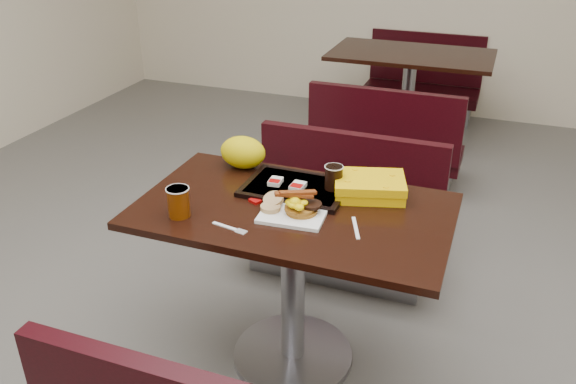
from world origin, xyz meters
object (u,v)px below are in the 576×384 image
(bench_far_n, at_px, (421,79))
(coffee_cup_far, at_px, (334,177))
(knife, at_px, (356,228))
(paper_bag, at_px, (243,152))
(hashbrown_sleeve_left, at_px, (275,181))
(hashbrown_sleeve_right, at_px, (298,186))
(tray, at_px, (296,188))
(platter, at_px, (293,214))
(table_far, at_px, (407,101))
(pancake_stack, at_px, (302,209))
(bench_near_n, at_px, (340,213))
(fork, at_px, (225,226))
(bench_far_s, at_px, (388,133))
(clamshell, at_px, (370,187))
(table_near, at_px, (293,287))
(coffee_cup_near, at_px, (179,202))

(bench_far_n, relative_size, coffee_cup_far, 10.32)
(knife, distance_m, paper_bag, 0.69)
(hashbrown_sleeve_left, distance_m, coffee_cup_far, 0.24)
(hashbrown_sleeve_right, bearing_deg, tray, 128.12)
(platter, distance_m, coffee_cup_far, 0.26)
(table_far, distance_m, tray, 2.48)
(bench_far_n, xyz_separation_m, pancake_stack, (0.05, -3.35, 0.42))
(table_far, height_order, hashbrown_sleeve_right, hashbrown_sleeve_right)
(bench_near_n, xyz_separation_m, fork, (-0.18, -0.92, 0.39))
(bench_far_s, relative_size, bench_far_n, 1.00)
(bench_near_n, xyz_separation_m, bench_far_s, (0.00, 1.20, 0.00))
(platter, bearing_deg, bench_far_n, 86.18)
(platter, height_order, clamshell, clamshell)
(knife, xyz_separation_m, hashbrown_sleeve_left, (-0.39, 0.20, 0.03))
(platter, xyz_separation_m, fork, (-0.20, -0.16, -0.00))
(bench_near_n, distance_m, table_far, 1.90)
(table_near, distance_m, coffee_cup_far, 0.49)
(platter, relative_size, tray, 0.58)
(hashbrown_sleeve_right, relative_size, clamshell, 0.26)
(coffee_cup_near, bearing_deg, paper_bag, 84.91)
(pancake_stack, xyz_separation_m, knife, (0.21, -0.02, -0.02))
(bench_far_s, bearing_deg, fork, -94.93)
(bench_far_n, height_order, tray, tray)
(table_near, bearing_deg, table_far, 90.00)
(bench_far_s, height_order, hashbrown_sleeve_right, hashbrown_sleeve_right)
(bench_near_n, height_order, coffee_cup_far, coffee_cup_far)
(coffee_cup_near, xyz_separation_m, coffee_cup_far, (0.48, 0.38, 0.01))
(hashbrown_sleeve_left, height_order, hashbrown_sleeve_right, hashbrown_sleeve_right)
(table_far, distance_m, fork, 2.86)
(knife, bearing_deg, fork, -91.88)
(bench_near_n, distance_m, coffee_cup_far, 0.71)
(bench_near_n, height_order, tray, tray)
(coffee_cup_far, bearing_deg, knife, -57.08)
(bench_near_n, xyz_separation_m, hashbrown_sleeve_right, (-0.03, -0.58, 0.42))
(bench_far_s, bearing_deg, pancake_stack, -88.54)
(tray, bearing_deg, platter, -72.95)
(fork, distance_m, clamshell, 0.61)
(coffee_cup_far, bearing_deg, table_far, 92.52)
(pancake_stack, distance_m, hashbrown_sleeve_right, 0.19)
(bench_far_s, relative_size, knife, 6.43)
(pancake_stack, relative_size, fork, 0.82)
(table_far, height_order, bench_far_s, table_far)
(table_near, relative_size, bench_near_n, 1.20)
(hashbrown_sleeve_right, bearing_deg, platter, -73.51)
(tray, bearing_deg, bench_near_n, 85.98)
(bench_far_s, relative_size, clamshell, 3.64)
(table_near, height_order, pancake_stack, pancake_stack)
(fork, relative_size, coffee_cup_far, 1.49)
(hashbrown_sleeve_right, bearing_deg, knife, -31.14)
(hashbrown_sleeve_right, bearing_deg, fork, -111.94)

